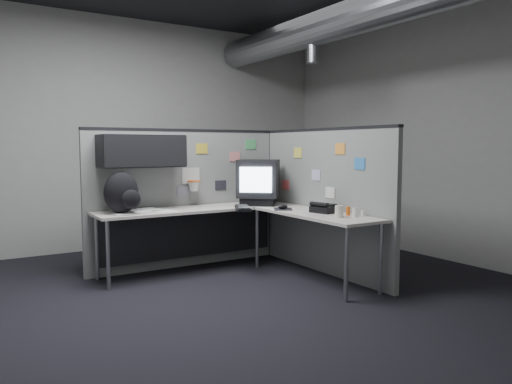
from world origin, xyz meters
TOP-DOWN VIEW (x-y plane):
  - room at (0.56, 0.00)m, footprint 5.62×5.62m
  - partition_back at (-0.25, 1.23)m, footprint 2.44×0.42m
  - partition_right at (1.10, 0.22)m, footprint 0.07×2.23m
  - desk at (0.15, 0.70)m, footprint 2.31×2.11m
  - monitor at (0.67, 0.90)m, footprint 0.66×0.66m
  - keyboard at (0.27, 0.58)m, footprint 0.32×0.46m
  - mouse at (0.64, 0.35)m, footprint 0.30×0.31m
  - phone at (0.86, -0.10)m, footprint 0.27×0.28m
  - bottles at (0.95, -0.45)m, footprint 0.15×0.17m
  - cup at (0.76, -0.45)m, footprint 0.10×0.10m
  - papers at (-0.72, 0.99)m, footprint 0.70×0.48m
  - backpack at (-0.97, 0.94)m, footprint 0.38×0.34m

SIDE VIEW (x-z plane):
  - desk at x=0.15m, z-range 0.25..0.98m
  - papers at x=-0.72m, z-range 0.73..0.74m
  - keyboard at x=0.27m, z-range 0.73..0.77m
  - mouse at x=0.64m, z-range 0.72..0.77m
  - bottles at x=0.95m, z-range 0.72..0.81m
  - phone at x=0.86m, z-range 0.72..0.83m
  - cup at x=0.76m, z-range 0.73..0.85m
  - partition_right at x=1.10m, z-range 0.00..1.63m
  - backpack at x=-0.97m, z-range 0.72..1.16m
  - partition_back at x=-0.25m, z-range 0.18..1.81m
  - monitor at x=0.67m, z-range 0.74..1.28m
  - room at x=0.56m, z-range 0.49..3.71m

